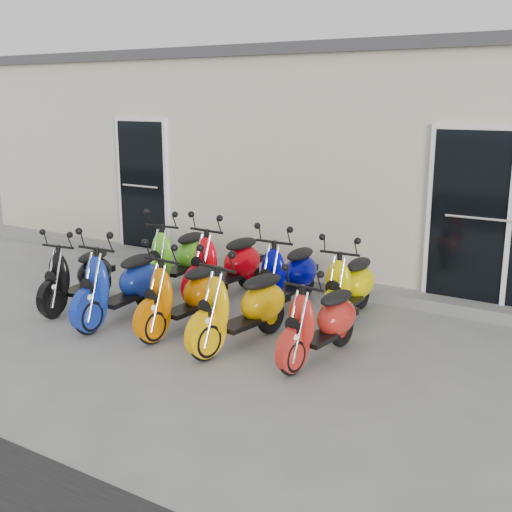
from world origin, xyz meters
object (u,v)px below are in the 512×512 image
(scooter_back_green, at_px, (178,247))
(scooter_front_blue, at_px, (119,273))
(scooter_front_red, at_px, (321,310))
(scooter_back_blue, at_px, (288,264))
(scooter_front_black, at_px, (77,266))
(scooter_front_orange_b, at_px, (241,294))
(scooter_back_yellow, at_px, (349,275))
(scooter_back_red, at_px, (225,254))
(scooter_front_orange_a, at_px, (183,284))

(scooter_back_green, bearing_deg, scooter_front_blue, -84.89)
(scooter_front_red, relative_size, scooter_back_blue, 0.91)
(scooter_front_black, relative_size, scooter_front_orange_b, 0.92)
(scooter_front_blue, relative_size, scooter_back_yellow, 1.07)
(scooter_front_black, bearing_deg, scooter_back_red, 35.46)
(scooter_back_blue, relative_size, scooter_back_yellow, 1.04)
(scooter_front_blue, relative_size, scooter_front_orange_b, 1.02)
(scooter_front_blue, xyz_separation_m, scooter_back_red, (0.55, 1.41, 0.01))
(scooter_front_black, relative_size, scooter_back_red, 0.88)
(scooter_front_black, height_order, scooter_front_red, scooter_front_black)
(scooter_front_black, distance_m, scooter_back_blue, 2.67)
(scooter_back_red, bearing_deg, scooter_front_blue, -107.62)
(scooter_back_yellow, bearing_deg, scooter_back_red, 179.05)
(scooter_front_orange_b, distance_m, scooter_back_green, 2.38)
(scooter_back_green, xyz_separation_m, scooter_back_yellow, (2.59, 0.04, -0.03))
(scooter_front_blue, xyz_separation_m, scooter_front_red, (2.57, 0.20, -0.07))
(scooter_front_orange_a, distance_m, scooter_front_red, 1.71)
(scooter_back_red, height_order, scooter_back_blue, scooter_back_red)
(scooter_front_orange_a, height_order, scooter_back_blue, scooter_back_blue)
(scooter_back_blue, height_order, scooter_back_yellow, scooter_back_blue)
(scooter_front_orange_b, height_order, scooter_back_red, scooter_back_red)
(scooter_back_green, xyz_separation_m, scooter_back_blue, (1.76, 0.01, -0.01))
(scooter_front_red, distance_m, scooter_back_yellow, 1.31)
(scooter_front_orange_a, bearing_deg, scooter_back_green, 134.32)
(scooter_front_black, xyz_separation_m, scooter_back_red, (1.37, 1.32, 0.07))
(scooter_front_black, relative_size, scooter_back_green, 0.91)
(scooter_back_green, bearing_deg, scooter_front_red, -29.22)
(scooter_front_blue, bearing_deg, scooter_back_blue, 41.05)
(scooter_front_blue, distance_m, scooter_back_yellow, 2.75)
(scooter_front_black, bearing_deg, scooter_front_orange_a, -7.24)
(scooter_front_orange_b, relative_size, scooter_back_red, 0.96)
(scooter_front_blue, relative_size, scooter_back_red, 0.98)
(scooter_front_orange_a, height_order, scooter_back_red, scooter_back_red)
(scooter_front_black, bearing_deg, scooter_front_red, -6.67)
(scooter_front_black, distance_m, scooter_front_red, 3.39)
(scooter_front_black, bearing_deg, scooter_front_blue, -14.90)
(scooter_front_black, relative_size, scooter_back_yellow, 0.97)
(scooter_back_red, bearing_deg, scooter_front_red, -27.29)
(scooter_front_orange_b, relative_size, scooter_back_yellow, 1.05)
(scooter_front_red, distance_m, scooter_back_blue, 1.65)
(scooter_front_black, distance_m, scooter_back_red, 1.91)
(scooter_front_black, distance_m, scooter_back_green, 1.45)
(scooter_front_black, relative_size, scooter_front_red, 1.02)
(scooter_back_blue, bearing_deg, scooter_front_orange_a, -116.49)
(scooter_front_black, xyz_separation_m, scooter_front_red, (3.39, 0.11, -0.01))
(scooter_back_green, relative_size, scooter_back_red, 0.97)
(scooter_back_green, bearing_deg, scooter_back_red, -7.48)
(scooter_front_blue, distance_m, scooter_back_red, 1.52)
(scooter_back_green, distance_m, scooter_back_red, 0.83)
(scooter_back_red, bearing_deg, scooter_back_blue, 6.04)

